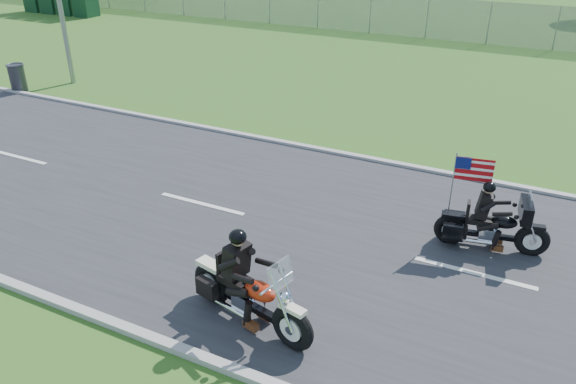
% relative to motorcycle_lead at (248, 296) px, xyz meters
% --- Properties ---
extents(ground, '(420.00, 420.00, 0.00)m').
position_rel_motorcycle_lead_xyz_m(ground, '(-0.96, 2.99, -0.54)').
color(ground, '#215219').
rests_on(ground, ground).
extents(road, '(120.00, 8.00, 0.04)m').
position_rel_motorcycle_lead_xyz_m(road, '(-0.96, 2.99, -0.52)').
color(road, '#28282B').
rests_on(road, ground).
extents(curb_north, '(120.00, 0.18, 0.12)m').
position_rel_motorcycle_lead_xyz_m(curb_north, '(-0.96, 7.04, -0.49)').
color(curb_north, '#9E9B93').
rests_on(curb_north, ground).
extents(curb_south, '(120.00, 0.18, 0.12)m').
position_rel_motorcycle_lead_xyz_m(curb_south, '(-0.96, -1.06, -0.49)').
color(curb_south, '#9E9B93').
rests_on(curb_south, ground).
extents(fence, '(60.00, 0.03, 2.00)m').
position_rel_motorcycle_lead_xyz_m(fence, '(-5.96, 22.99, 0.46)').
color(fence, gray).
rests_on(fence, ground).
extents(motorcycle_lead, '(2.50, 0.99, 1.70)m').
position_rel_motorcycle_lead_xyz_m(motorcycle_lead, '(0.00, 0.00, 0.00)').
color(motorcycle_lead, black).
rests_on(motorcycle_lead, ground).
extents(motorcycle_follow, '(2.16, 0.85, 1.81)m').
position_rel_motorcycle_lead_xyz_m(motorcycle_follow, '(3.12, 3.99, -0.03)').
color(motorcycle_follow, black).
rests_on(motorcycle_follow, ground).
extents(trash_can, '(0.71, 0.71, 0.97)m').
position_rel_motorcycle_lead_xyz_m(trash_can, '(-13.85, 7.29, -0.05)').
color(trash_can, '#3A3A3F').
rests_on(trash_can, ground).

